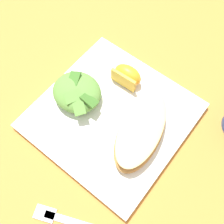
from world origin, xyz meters
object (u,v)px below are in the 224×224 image
object	(u,v)px
metal_fork	(78,223)
green_salad_pile	(77,92)
white_plate	(112,116)
orange_wedge_front	(127,75)
cheesy_pizza_bread	(140,132)

from	to	relation	value
metal_fork	green_salad_pile	bearing A→B (deg)	-49.11
white_plate	metal_fork	distance (m)	0.21
orange_wedge_front	metal_fork	distance (m)	0.29
white_plate	orange_wedge_front	world-z (taller)	orange_wedge_front
white_plate	cheesy_pizza_bread	world-z (taller)	cheesy_pizza_bread
orange_wedge_front	cheesy_pizza_bread	bearing A→B (deg)	137.43
orange_wedge_front	metal_fork	size ratio (longest dim) A/B	0.34
white_plate	green_salad_pile	bearing A→B (deg)	8.87
green_salad_pile	orange_wedge_front	world-z (taller)	green_salad_pile
cheesy_pizza_bread	green_salad_pile	bearing A→B (deg)	3.31
cheesy_pizza_bread	green_salad_pile	world-z (taller)	green_salad_pile
white_plate	green_salad_pile	distance (m)	0.08
green_salad_pile	metal_fork	size ratio (longest dim) A/B	0.58
cheesy_pizza_bread	green_salad_pile	xyz separation A→B (m)	(0.15, 0.01, 0.00)
green_salad_pile	orange_wedge_front	bearing A→B (deg)	-120.31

